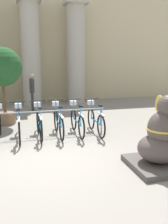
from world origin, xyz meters
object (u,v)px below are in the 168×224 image
bicycle_3 (19,125)px  person_pedestrian (32,89)px  bicycle_6 (77,121)px  bicycle_7 (95,120)px  bicycle_4 (39,123)px  elephant_statue (162,139)px  potted_tree (2,71)px  bicycle_5 (58,122)px

bicycle_3 → person_pedestrian: 4.14m
bicycle_6 → bicycle_7: 0.58m
bicycle_7 → person_pedestrian: 4.43m
bicycle_4 → elephant_statue: size_ratio=0.96×
potted_tree → bicycle_3: bearing=-76.3°
bicycle_3 → potted_tree: size_ratio=0.65×
bicycle_3 → bicycle_4: size_ratio=1.00×
bicycle_3 → potted_tree: potted_tree is taller
bicycle_4 → bicycle_6: same height
bicycle_6 → person_pedestrian: 4.18m
bicycle_6 → elephant_statue: bearing=-67.5°
bicycle_3 → person_pedestrian: bearing=81.3°
bicycle_3 → bicycle_7: size_ratio=1.00×
bicycle_7 → potted_tree: potted_tree is taller
bicycle_4 → bicycle_6: (1.16, -0.00, 0.00)m
bicycle_4 → bicycle_6: bearing=-0.1°
bicycle_6 → elephant_statue: elephant_statue is taller
bicycle_4 → bicycle_7: size_ratio=1.00×
bicycle_3 → bicycle_5: (1.16, 0.07, 0.00)m
bicycle_5 → bicycle_7: (1.16, -0.07, 0.00)m
elephant_statue → bicycle_7: bearing=102.2°
elephant_statue → person_pedestrian: 7.23m
bicycle_7 → bicycle_3: bearing=180.0°
person_pedestrian → bicycle_4: bearing=-90.5°
bicycle_7 → bicycle_4: bearing=177.8°
bicycle_4 → bicycle_7: (1.74, -0.07, 0.00)m
elephant_statue → bicycle_6: bearing=112.5°
bicycle_7 → potted_tree: bearing=145.3°
bicycle_5 → person_pedestrian: 4.06m
bicycle_6 → elephant_statue: 3.09m
person_pedestrian → bicycle_6: bearing=-74.3°
person_pedestrian → bicycle_3: bearing=-98.7°
bicycle_4 → bicycle_6: size_ratio=1.00×
bicycle_7 → elephant_statue: 2.86m
bicycle_4 → bicycle_5: 0.58m
elephant_statue → potted_tree: (-3.39, 4.72, 1.27)m
bicycle_5 → bicycle_6: (0.58, -0.00, 0.00)m
bicycle_4 → person_pedestrian: person_pedestrian is taller
bicycle_5 → bicycle_6: bearing=-0.4°
bicycle_5 → bicycle_6: same height
person_pedestrian → bicycle_7: bearing=-67.2°
bicycle_5 → potted_tree: bearing=131.2°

